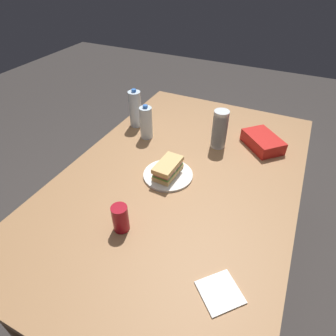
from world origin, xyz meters
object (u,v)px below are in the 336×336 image
(dining_table, at_px, (180,187))
(sandwich, at_px, (168,168))
(water_bottle_spare, at_px, (146,123))
(plastic_cup_stack, at_px, (220,129))
(soda_can_red, at_px, (120,218))
(water_bottle_tall, at_px, (135,109))
(chip_bag, at_px, (263,142))
(paper_plate, at_px, (168,175))

(dining_table, height_order, sandwich, sandwich)
(water_bottle_spare, bearing_deg, plastic_cup_stack, 102.31)
(soda_can_red, height_order, water_bottle_tall, water_bottle_tall)
(soda_can_red, relative_size, plastic_cup_stack, 0.55)
(water_bottle_tall, xyz_separation_m, water_bottle_spare, (0.09, 0.13, -0.02))
(chip_bag, height_order, water_bottle_tall, water_bottle_tall)
(dining_table, bearing_deg, sandwich, -59.95)
(dining_table, bearing_deg, water_bottle_tall, -126.79)
(sandwich, relative_size, water_bottle_spare, 0.90)
(soda_can_red, distance_m, plastic_cup_stack, 0.77)
(paper_plate, bearing_deg, chip_bag, 141.16)
(soda_can_red, bearing_deg, sandwich, 175.58)
(chip_bag, xyz_separation_m, water_bottle_spare, (0.19, -0.65, 0.06))
(soda_can_red, relative_size, water_bottle_spare, 0.59)
(paper_plate, bearing_deg, plastic_cup_stack, 158.55)
(sandwich, xyz_separation_m, plastic_cup_stack, (-0.37, 0.14, 0.06))
(water_bottle_tall, bearing_deg, dining_table, 53.21)
(paper_plate, relative_size, plastic_cup_stack, 1.12)
(dining_table, height_order, paper_plate, paper_plate)
(soda_can_red, xyz_separation_m, plastic_cup_stack, (-0.75, 0.17, 0.05))
(soda_can_red, bearing_deg, water_bottle_tall, -153.64)
(paper_plate, xyz_separation_m, plastic_cup_stack, (-0.36, 0.14, 0.10))
(sandwich, xyz_separation_m, chip_bag, (-0.47, 0.37, -0.02))
(water_bottle_tall, bearing_deg, plastic_cup_stack, 89.55)
(dining_table, bearing_deg, plastic_cup_stack, 165.51)
(dining_table, relative_size, water_bottle_tall, 7.30)
(paper_plate, relative_size, chip_bag, 1.08)
(sandwich, height_order, plastic_cup_stack, plastic_cup_stack)
(dining_table, distance_m, chip_bag, 0.55)
(sandwich, bearing_deg, plastic_cup_stack, 158.98)
(dining_table, xyz_separation_m, water_bottle_tall, (-0.34, -0.46, 0.19))
(dining_table, bearing_deg, soda_can_red, -11.54)
(dining_table, height_order, water_bottle_tall, water_bottle_tall)
(paper_plate, height_order, water_bottle_tall, water_bottle_tall)
(chip_bag, relative_size, water_bottle_tall, 0.95)
(chip_bag, distance_m, plastic_cup_stack, 0.26)
(sandwich, xyz_separation_m, water_bottle_tall, (-0.37, -0.40, 0.06))
(plastic_cup_stack, bearing_deg, soda_can_red, -12.88)
(sandwich, bearing_deg, water_bottle_spare, -135.48)
(soda_can_red, distance_m, chip_bag, 0.94)
(plastic_cup_stack, height_order, water_bottle_spare, plastic_cup_stack)
(soda_can_red, relative_size, chip_bag, 0.53)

